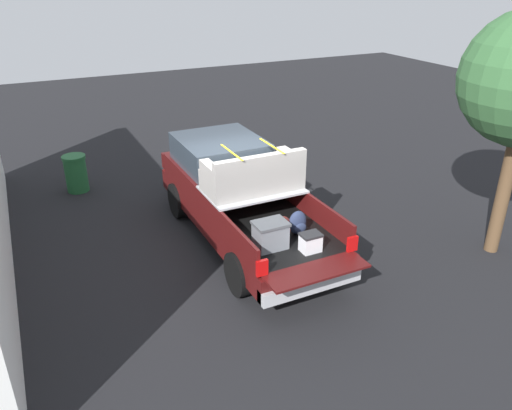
% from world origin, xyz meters
% --- Properties ---
extents(ground_plane, '(40.00, 40.00, 0.00)m').
position_xyz_m(ground_plane, '(0.00, 0.00, 0.00)').
color(ground_plane, black).
extents(pickup_truck, '(6.05, 2.06, 2.23)m').
position_xyz_m(pickup_truck, '(0.38, 0.00, 0.99)').
color(pickup_truck, '#470F0F').
rests_on(pickup_truck, ground_plane).
extents(trash_can, '(0.60, 0.60, 0.98)m').
position_xyz_m(trash_can, '(4.37, 2.84, 0.50)').
color(trash_can, '#1E592D').
rests_on(trash_can, ground_plane).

